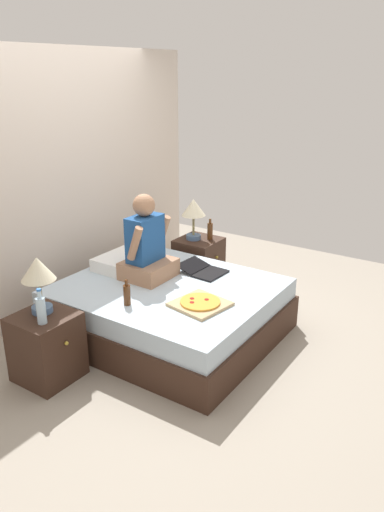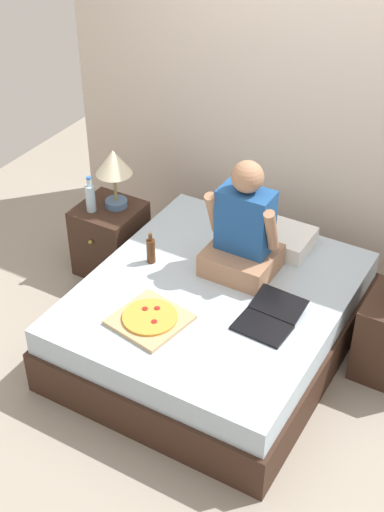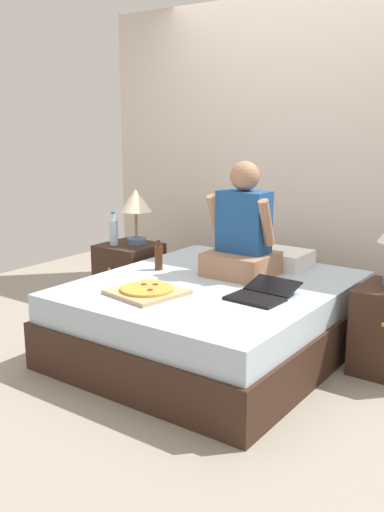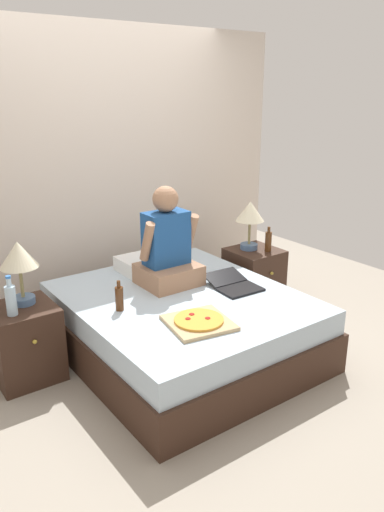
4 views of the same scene
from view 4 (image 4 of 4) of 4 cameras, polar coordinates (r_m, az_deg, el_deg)
ground_plane at (r=3.97m, az=-1.07°, el=-11.01°), size 5.81×5.81×0.00m
wall_back at (r=4.62m, az=-10.44°, el=9.46°), size 3.81×0.12×2.50m
bed at (r=3.86m, az=-1.09°, el=-7.91°), size 1.60×1.84×0.49m
nightstand_left at (r=3.74m, az=-18.56°, el=-9.34°), size 0.44×0.47×0.54m
lamp_on_left_nightstand at (r=3.57m, az=-19.19°, el=-0.34°), size 0.26×0.26×0.45m
water_bottle at (r=3.48m, az=-19.99°, el=-4.68°), size 0.07×0.07×0.28m
nightstand_right at (r=4.75m, az=7.05°, el=-2.39°), size 0.44×0.47×0.54m
lamp_on_right_nightstand at (r=4.58m, az=6.65°, el=4.70°), size 0.26×0.26×0.45m
beer_bottle at (r=4.61m, az=8.72°, el=1.70°), size 0.06×0.06×0.23m
pillow at (r=4.29m, az=-4.88°, el=-0.72°), size 0.52×0.34×0.12m
person_seated at (r=3.90m, az=-2.84°, el=0.83°), size 0.47×0.40×0.78m
laptop at (r=3.90m, az=4.94°, el=-3.36°), size 0.34×0.43×0.07m
pizza_box at (r=3.31m, az=0.79°, el=-7.53°), size 0.46×0.46×0.05m
beer_bottle_on_bed at (r=3.52m, az=-8.31°, el=-4.77°), size 0.06×0.06×0.22m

